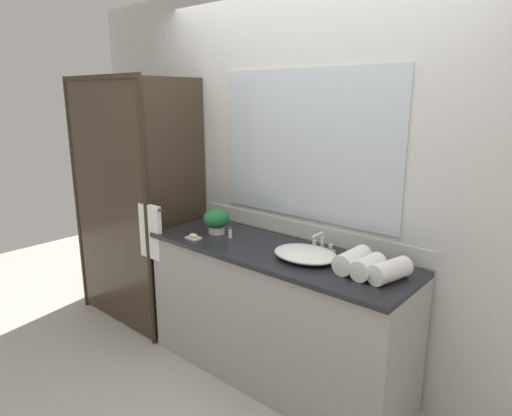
# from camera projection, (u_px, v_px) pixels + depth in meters

# --- Properties ---
(ground_plane) EXTENTS (8.00, 8.00, 0.00)m
(ground_plane) POSITION_uv_depth(u_px,v_px,m) (273.00, 375.00, 3.03)
(ground_plane) COLOR #B7B2A8
(wall_back_with_mirror) EXTENTS (4.40, 0.06, 2.60)m
(wall_back_with_mirror) POSITION_uv_depth(u_px,v_px,m) (307.00, 179.00, 2.96)
(wall_back_with_mirror) COLOR silver
(wall_back_with_mirror) RESTS_ON ground_plane
(vanity_cabinet) EXTENTS (1.80, 0.58, 0.90)m
(vanity_cabinet) POSITION_uv_depth(u_px,v_px,m) (274.00, 314.00, 2.92)
(vanity_cabinet) COLOR #9E9993
(vanity_cabinet) RESTS_ON ground_plane
(shower_enclosure) EXTENTS (1.20, 0.59, 2.00)m
(shower_enclosure) POSITION_uv_depth(u_px,v_px,m) (131.00, 206.00, 3.45)
(shower_enclosure) COLOR #2D2319
(shower_enclosure) RESTS_ON ground_plane
(sink_basin) EXTENTS (0.40, 0.31, 0.06)m
(sink_basin) POSITION_uv_depth(u_px,v_px,m) (305.00, 254.00, 2.65)
(sink_basin) COLOR white
(sink_basin) RESTS_ON vanity_cabinet
(faucet) EXTENTS (0.17, 0.13, 0.13)m
(faucet) POSITION_uv_depth(u_px,v_px,m) (322.00, 245.00, 2.78)
(faucet) COLOR silver
(faucet) RESTS_ON vanity_cabinet
(potted_plant) EXTENTS (0.18, 0.18, 0.18)m
(potted_plant) POSITION_uv_depth(u_px,v_px,m) (216.00, 220.00, 3.13)
(potted_plant) COLOR beige
(potted_plant) RESTS_ON vanity_cabinet
(soap_dish) EXTENTS (0.10, 0.07, 0.04)m
(soap_dish) POSITION_uv_depth(u_px,v_px,m) (193.00, 237.00, 3.03)
(soap_dish) COLOR silver
(soap_dish) RESTS_ON vanity_cabinet
(amenity_bottle_conditioner) EXTENTS (0.03, 0.03, 0.09)m
(amenity_bottle_conditioner) POSITION_uv_depth(u_px,v_px,m) (219.00, 220.00, 3.33)
(amenity_bottle_conditioner) COLOR white
(amenity_bottle_conditioner) RESTS_ON vanity_cabinet
(amenity_bottle_shampoo) EXTENTS (0.02, 0.02, 0.08)m
(amenity_bottle_shampoo) POSITION_uv_depth(u_px,v_px,m) (230.00, 233.00, 3.04)
(amenity_bottle_shampoo) COLOR white
(amenity_bottle_shampoo) RESTS_ON vanity_cabinet
(rolled_towel_near_edge) EXTENTS (0.17, 0.26, 0.11)m
(rolled_towel_near_edge) POSITION_uv_depth(u_px,v_px,m) (390.00, 271.00, 2.33)
(rolled_towel_near_edge) COLOR white
(rolled_towel_near_edge) RESTS_ON vanity_cabinet
(rolled_towel_middle) EXTENTS (0.12, 0.21, 0.12)m
(rolled_towel_middle) POSITION_uv_depth(u_px,v_px,m) (368.00, 267.00, 2.38)
(rolled_towel_middle) COLOR white
(rolled_towel_middle) RESTS_ON vanity_cabinet
(rolled_towel_far_edge) EXTENTS (0.12, 0.25, 0.12)m
(rolled_towel_far_edge) POSITION_uv_depth(u_px,v_px,m) (353.00, 260.00, 2.47)
(rolled_towel_far_edge) COLOR white
(rolled_towel_far_edge) RESTS_ON vanity_cabinet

